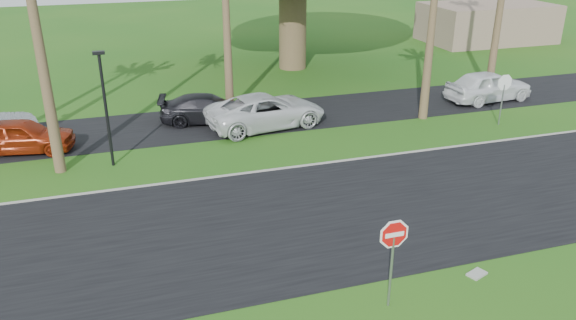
{
  "coord_description": "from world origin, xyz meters",
  "views": [
    {
      "loc": [
        -5.51,
        -13.49,
        9.08
      ],
      "look_at": [
        -0.36,
        2.84,
        1.8
      ],
      "focal_mm": 35.0,
      "sensor_mm": 36.0,
      "label": 1
    }
  ],
  "objects_px": {
    "car_pickup": "(488,86)",
    "stop_sign_near": "(393,246)",
    "car_red": "(21,136)",
    "car_minivan": "(266,111)",
    "stop_sign_far": "(504,89)",
    "car_dark": "(208,109)"
  },
  "relations": [
    {
      "from": "car_minivan",
      "to": "car_pickup",
      "type": "bearing_deg",
      "value": -97.56
    },
    {
      "from": "stop_sign_near",
      "to": "stop_sign_far",
      "type": "distance_m",
      "value": 15.91
    },
    {
      "from": "stop_sign_far",
      "to": "car_red",
      "type": "bearing_deg",
      "value": -8.18
    },
    {
      "from": "stop_sign_near",
      "to": "car_pickup",
      "type": "relative_size",
      "value": 0.54
    },
    {
      "from": "car_dark",
      "to": "car_red",
      "type": "bearing_deg",
      "value": 110.78
    },
    {
      "from": "car_minivan",
      "to": "car_pickup",
      "type": "distance_m",
      "value": 12.7
    },
    {
      "from": "car_red",
      "to": "car_minivan",
      "type": "bearing_deg",
      "value": -79.39
    },
    {
      "from": "stop_sign_near",
      "to": "car_pickup",
      "type": "height_order",
      "value": "stop_sign_near"
    },
    {
      "from": "car_dark",
      "to": "stop_sign_far",
      "type": "bearing_deg",
      "value": -98.65
    },
    {
      "from": "car_pickup",
      "to": "car_red",
      "type": "bearing_deg",
      "value": 85.7
    },
    {
      "from": "car_pickup",
      "to": "stop_sign_far",
      "type": "bearing_deg",
      "value": 147.12
    },
    {
      "from": "car_red",
      "to": "car_dark",
      "type": "height_order",
      "value": "car_red"
    },
    {
      "from": "car_minivan",
      "to": "car_pickup",
      "type": "relative_size",
      "value": 1.17
    },
    {
      "from": "stop_sign_near",
      "to": "car_minivan",
      "type": "relative_size",
      "value": 0.46
    },
    {
      "from": "car_minivan",
      "to": "car_pickup",
      "type": "xyz_separation_m",
      "value": [
        12.69,
        0.45,
        0.04
      ]
    },
    {
      "from": "stop_sign_near",
      "to": "car_red",
      "type": "distance_m",
      "value": 17.38
    },
    {
      "from": "car_pickup",
      "to": "car_minivan",
      "type": "bearing_deg",
      "value": 86.71
    },
    {
      "from": "car_red",
      "to": "car_minivan",
      "type": "distance_m",
      "value": 10.74
    },
    {
      "from": "stop_sign_far",
      "to": "car_pickup",
      "type": "xyz_separation_m",
      "value": [
        1.84,
        3.52,
        -0.94
      ]
    },
    {
      "from": "car_pickup",
      "to": "stop_sign_near",
      "type": "bearing_deg",
      "value": 132.11
    },
    {
      "from": "car_dark",
      "to": "car_minivan",
      "type": "xyz_separation_m",
      "value": [
        2.52,
        -1.54,
        0.12
      ]
    },
    {
      "from": "car_red",
      "to": "car_pickup",
      "type": "xyz_separation_m",
      "value": [
        23.43,
        0.42,
        0.11
      ]
    }
  ]
}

